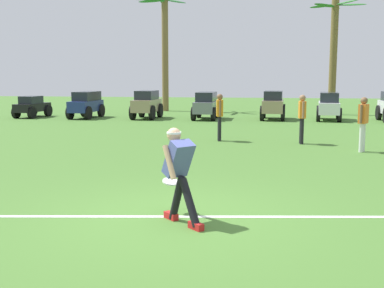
{
  "coord_description": "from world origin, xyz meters",
  "views": [
    {
      "loc": [
        1.3,
        -7.02,
        2.17
      ],
      "look_at": [
        0.07,
        1.76,
        0.9
      ],
      "focal_mm": 45.0,
      "sensor_mm": 36.0,
      "label": 1
    }
  ],
  "objects_px": {
    "parked_car_slot_e": "(273,104)",
    "palm_tree_left_of_centre": "(334,50)",
    "teammate_near_sideline": "(220,113)",
    "parked_car_slot_c": "(147,104)",
    "parked_car_slot_d": "(206,105)",
    "palm_tree_far_left": "(165,44)",
    "teammate_deep": "(363,119)",
    "parked_car_slot_a": "(32,106)",
    "parked_car_slot_b": "(86,104)",
    "teammate_midfield": "(302,114)",
    "frisbee_in_flight": "(170,182)",
    "parked_car_slot_f": "(329,105)",
    "frisbee_thrower": "(179,170)"
  },
  "relations": [
    {
      "from": "parked_car_slot_e",
      "to": "palm_tree_left_of_centre",
      "type": "height_order",
      "value": "palm_tree_left_of_centre"
    },
    {
      "from": "teammate_near_sideline",
      "to": "parked_car_slot_c",
      "type": "bearing_deg",
      "value": 118.96
    },
    {
      "from": "parked_car_slot_d",
      "to": "parked_car_slot_e",
      "type": "bearing_deg",
      "value": 5.24
    },
    {
      "from": "palm_tree_far_left",
      "to": "teammate_near_sideline",
      "type": "bearing_deg",
      "value": -71.34
    },
    {
      "from": "teammate_deep",
      "to": "palm_tree_left_of_centre",
      "type": "xyz_separation_m",
      "value": [
        1.04,
        13.44,
        2.57
      ]
    },
    {
      "from": "teammate_deep",
      "to": "parked_car_slot_a",
      "type": "distance_m",
      "value": 17.4
    },
    {
      "from": "teammate_deep",
      "to": "parked_car_slot_c",
      "type": "height_order",
      "value": "teammate_deep"
    },
    {
      "from": "parked_car_slot_a",
      "to": "parked_car_slot_b",
      "type": "relative_size",
      "value": 0.93
    },
    {
      "from": "parked_car_slot_a",
      "to": "parked_car_slot_e",
      "type": "relative_size",
      "value": 0.95
    },
    {
      "from": "parked_car_slot_b",
      "to": "palm_tree_far_left",
      "type": "xyz_separation_m",
      "value": [
        3.05,
        5.34,
        3.3
      ]
    },
    {
      "from": "parked_car_slot_c",
      "to": "palm_tree_left_of_centre",
      "type": "bearing_deg",
      "value": 22.0
    },
    {
      "from": "teammate_deep",
      "to": "parked_car_slot_d",
      "type": "relative_size",
      "value": 0.64
    },
    {
      "from": "parked_car_slot_c",
      "to": "parked_car_slot_e",
      "type": "xyz_separation_m",
      "value": [
        6.29,
        0.36,
        0.0
      ]
    },
    {
      "from": "teammate_near_sideline",
      "to": "parked_car_slot_b",
      "type": "distance_m",
      "value": 10.73
    },
    {
      "from": "parked_car_slot_c",
      "to": "parked_car_slot_d",
      "type": "relative_size",
      "value": 0.98
    },
    {
      "from": "teammate_deep",
      "to": "parked_car_slot_e",
      "type": "distance_m",
      "value": 10.18
    },
    {
      "from": "teammate_midfield",
      "to": "palm_tree_left_of_centre",
      "type": "relative_size",
      "value": 0.25
    },
    {
      "from": "parked_car_slot_a",
      "to": "parked_car_slot_c",
      "type": "relative_size",
      "value": 0.95
    },
    {
      "from": "frisbee_in_flight",
      "to": "parked_car_slot_a",
      "type": "bearing_deg",
      "value": 122.46
    },
    {
      "from": "parked_car_slot_b",
      "to": "parked_car_slot_d",
      "type": "distance_m",
      "value": 6.14
    },
    {
      "from": "palm_tree_far_left",
      "to": "parked_car_slot_e",
      "type": "bearing_deg",
      "value": -37.38
    },
    {
      "from": "parked_car_slot_f",
      "to": "palm_tree_far_left",
      "type": "distance_m",
      "value": 10.8
    },
    {
      "from": "frisbee_thrower",
      "to": "teammate_deep",
      "type": "distance_m",
      "value": 8.34
    },
    {
      "from": "parked_car_slot_c",
      "to": "parked_car_slot_b",
      "type": "bearing_deg",
      "value": -178.05
    },
    {
      "from": "parked_car_slot_a",
      "to": "parked_car_slot_e",
      "type": "bearing_deg",
      "value": 2.22
    },
    {
      "from": "teammate_midfield",
      "to": "parked_car_slot_f",
      "type": "xyz_separation_m",
      "value": [
        1.99,
        8.49,
        -0.22
      ]
    },
    {
      "from": "parked_car_slot_d",
      "to": "parked_car_slot_c",
      "type": "bearing_deg",
      "value": -178.82
    },
    {
      "from": "teammate_midfield",
      "to": "parked_car_slot_e",
      "type": "distance_m",
      "value": 8.54
    },
    {
      "from": "parked_car_slot_d",
      "to": "parked_car_slot_f",
      "type": "relative_size",
      "value": 0.97
    },
    {
      "from": "parked_car_slot_a",
      "to": "palm_tree_left_of_centre",
      "type": "distance_m",
      "value": 16.42
    },
    {
      "from": "teammate_midfield",
      "to": "palm_tree_far_left",
      "type": "xyz_separation_m",
      "value": [
        -7.05,
        13.39,
        3.09
      ]
    },
    {
      "from": "palm_tree_far_left",
      "to": "teammate_deep",
      "type": "bearing_deg",
      "value": -59.76
    },
    {
      "from": "frisbee_thrower",
      "to": "teammate_near_sideline",
      "type": "bearing_deg",
      "value": 90.98
    },
    {
      "from": "parked_car_slot_d",
      "to": "palm_tree_far_left",
      "type": "distance_m",
      "value": 6.87
    },
    {
      "from": "frisbee_in_flight",
      "to": "parked_car_slot_b",
      "type": "relative_size",
      "value": 0.15
    },
    {
      "from": "frisbee_thrower",
      "to": "teammate_near_sideline",
      "type": "relative_size",
      "value": 0.9
    },
    {
      "from": "parked_car_slot_e",
      "to": "palm_tree_left_of_centre",
      "type": "xyz_separation_m",
      "value": [
        3.3,
        3.51,
        2.77
      ]
    },
    {
      "from": "frisbee_thrower",
      "to": "parked_car_slot_b",
      "type": "height_order",
      "value": "frisbee_thrower"
    },
    {
      "from": "teammate_deep",
      "to": "parked_car_slot_c",
      "type": "bearing_deg",
      "value": 131.78
    },
    {
      "from": "parked_car_slot_f",
      "to": "frisbee_thrower",
      "type": "bearing_deg",
      "value": -104.62
    },
    {
      "from": "parked_car_slot_d",
      "to": "parked_car_slot_e",
      "type": "relative_size",
      "value": 1.01
    },
    {
      "from": "parked_car_slot_d",
      "to": "palm_tree_left_of_centre",
      "type": "bearing_deg",
      "value": 30.05
    },
    {
      "from": "parked_car_slot_c",
      "to": "palm_tree_far_left",
      "type": "relative_size",
      "value": 0.34
    },
    {
      "from": "frisbee_in_flight",
      "to": "parked_car_slot_c",
      "type": "relative_size",
      "value": 0.15
    },
    {
      "from": "frisbee_in_flight",
      "to": "palm_tree_left_of_centre",
      "type": "xyz_separation_m",
      "value": [
        5.33,
        20.21,
        3.01
      ]
    },
    {
      "from": "palm_tree_far_left",
      "to": "parked_car_slot_d",
      "type": "bearing_deg",
      "value": -59.2
    },
    {
      "from": "frisbee_thrower",
      "to": "frisbee_in_flight",
      "type": "distance_m",
      "value": 0.62
    },
    {
      "from": "parked_car_slot_b",
      "to": "teammate_near_sideline",
      "type": "bearing_deg",
      "value": -45.93
    },
    {
      "from": "parked_car_slot_a",
      "to": "palm_tree_left_of_centre",
      "type": "relative_size",
      "value": 0.37
    },
    {
      "from": "parked_car_slot_b",
      "to": "teammate_midfield",
      "type": "bearing_deg",
      "value": -38.51
    }
  ]
}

